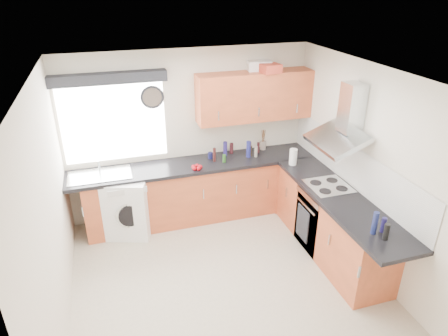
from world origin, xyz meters
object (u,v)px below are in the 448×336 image
object	(u,v)px
upper_cabinets	(254,96)
oven	(324,218)
extractor_hood	(344,123)
washing_machine	(129,205)

from	to	relation	value
upper_cabinets	oven	bearing A→B (deg)	-67.46
upper_cabinets	extractor_hood	bearing A→B (deg)	-63.87
oven	washing_machine	world-z (taller)	washing_machine
washing_machine	oven	bearing A→B (deg)	-6.02
extractor_hood	washing_machine	bearing A→B (deg)	157.07
oven	washing_machine	size ratio (longest dim) A/B	0.97
oven	washing_machine	xyz separation A→B (m)	(-2.50, 1.10, 0.01)
washing_machine	extractor_hood	bearing A→B (deg)	-5.20
extractor_hood	upper_cabinets	size ratio (longest dim) A/B	0.46
extractor_hood	upper_cabinets	distance (m)	1.48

